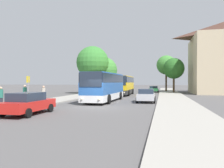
{
  "coord_description": "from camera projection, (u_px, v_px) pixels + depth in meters",
  "views": [
    {
      "loc": [
        5.53,
        -18.48,
        2.27
      ],
      "look_at": [
        -0.96,
        9.72,
        2.01
      ],
      "focal_mm": 35.0,
      "sensor_mm": 36.0,
      "label": 1
    }
  ],
  "objects": [
    {
      "name": "parked_car_right_far",
      "position": [
        154.0,
        89.0,
        48.46
      ],
      "size": [
        2.19,
        4.13,
        1.37
      ],
      "rotation": [
        0.0,
        0.0,
        3.16
      ],
      "color": "#236B38",
      "rests_on": "ground_plane"
    },
    {
      "name": "tree_left_far",
      "position": [
        93.0,
        62.0,
        41.63
      ],
      "size": [
        6.16,
        6.16,
        8.94
      ],
      "color": "#513D23",
      "rests_on": "sidewalk_left"
    },
    {
      "name": "bus_front",
      "position": [
        105.0,
        86.0,
        25.6
      ],
      "size": [
        2.83,
        10.4,
        3.29
      ],
      "rotation": [
        0.0,
        0.0,
        -0.01
      ],
      "color": "silver",
      "rests_on": "ground_plane"
    },
    {
      "name": "sidewalk_right",
      "position": [
        181.0,
        109.0,
        17.69
      ],
      "size": [
        4.0,
        120.0,
        0.15
      ],
      "primitive_type": "cube",
      "color": "#A39E93",
      "rests_on": "ground_plane"
    },
    {
      "name": "tree_right_near",
      "position": [
        166.0,
        65.0,
        52.16
      ],
      "size": [
        4.57,
        4.57,
        8.49
      ],
      "color": "#47331E",
      "rests_on": "sidewalk_right"
    },
    {
      "name": "pedestrian_waiting_far",
      "position": [
        44.0,
        95.0,
        21.24
      ],
      "size": [
        0.36,
        0.36,
        1.77
      ],
      "rotation": [
        0.0,
        0.0,
        2.05
      ],
      "color": "#23232D",
      "rests_on": "sidewalk_left"
    },
    {
      "name": "bus_stop_sign",
      "position": [
        28.0,
        87.0,
        20.05
      ],
      "size": [
        0.08,
        0.45,
        2.72
      ],
      "color": "gray",
      "rests_on": "sidewalk_left"
    },
    {
      "name": "bus_middle",
      "position": [
        124.0,
        85.0,
        38.19
      ],
      "size": [
        2.93,
        10.6,
        3.26
      ],
      "rotation": [
        0.0,
        0.0,
        0.03
      ],
      "color": "#2D2D2D",
      "rests_on": "ground_plane"
    },
    {
      "name": "tree_right_mid",
      "position": [
        174.0,
        69.0,
        45.47
      ],
      "size": [
        4.34,
        4.34,
        7.13
      ],
      "color": "#47331E",
      "rests_on": "sidewalk_right"
    },
    {
      "name": "ground_plane",
      "position": [
        98.0,
        108.0,
        19.27
      ],
      "size": [
        300.0,
        300.0,
        0.0
      ],
      "primitive_type": "plane",
      "color": "#565454",
      "rests_on": "ground"
    },
    {
      "name": "pedestrian_walking_back",
      "position": [
        1.0,
        97.0,
        17.81
      ],
      "size": [
        0.36,
        0.36,
        1.74
      ],
      "rotation": [
        0.0,
        0.0,
        2.09
      ],
      "color": "#23232D",
      "rests_on": "sidewalk_left"
    },
    {
      "name": "parked_car_right_near",
      "position": [
        146.0,
        95.0,
        24.47
      ],
      "size": [
        2.1,
        4.13,
        1.49
      ],
      "rotation": [
        0.0,
        0.0,
        3.16
      ],
      "color": "#B7B7BC",
      "rests_on": "ground_plane"
    },
    {
      "name": "pedestrian_waiting_near",
      "position": [
        25.0,
        94.0,
        20.8
      ],
      "size": [
        0.36,
        0.36,
        1.85
      ],
      "rotation": [
        0.0,
        0.0,
        6.18
      ],
      "color": "#23232D",
      "rests_on": "sidewalk_left"
    },
    {
      "name": "parked_car_left_curb",
      "position": [
        28.0,
        103.0,
        15.26
      ],
      "size": [
        2.09,
        4.59,
        1.54
      ],
      "rotation": [
        0.0,
        0.0,
        0.01
      ],
      "color": "red",
      "rests_on": "ground_plane"
    },
    {
      "name": "sidewalk_left",
      "position": [
        28.0,
        105.0,
        20.83
      ],
      "size": [
        4.0,
        120.0,
        0.15
      ],
      "primitive_type": "cube",
      "color": "#A39E93",
      "rests_on": "ground_plane"
    },
    {
      "name": "tree_left_near",
      "position": [
        104.0,
        70.0,
        52.28
      ],
      "size": [
        6.25,
        6.25,
        8.06
      ],
      "color": "brown",
      "rests_on": "sidewalk_left"
    }
  ]
}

